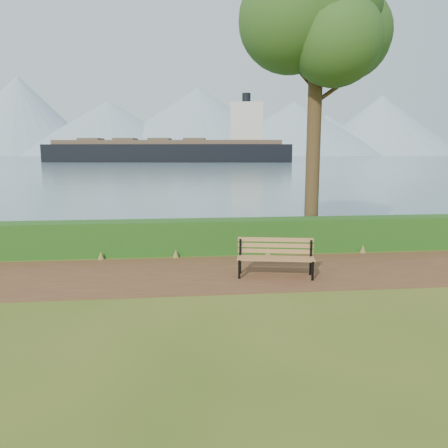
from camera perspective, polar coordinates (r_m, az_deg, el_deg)
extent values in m
plane|color=#3C5017|center=(10.72, -0.37, -6.87)|extent=(140.00, 140.00, 0.00)
cube|color=#552A1D|center=(11.00, -0.53, -6.41)|extent=(40.00, 3.40, 0.01)
cube|color=#184714|center=(13.12, -1.53, -1.61)|extent=(32.00, 0.85, 1.00)
cube|color=#44616E|center=(270.26, -6.05, 8.67)|extent=(700.00, 510.00, 0.00)
cone|color=#8197AC|center=(443.77, -25.08, 12.63)|extent=(140.00, 140.00, 70.00)
cone|color=#8197AC|center=(410.04, -14.79, 11.99)|extent=(160.00, 160.00, 48.00)
cone|color=#8197AC|center=(416.71, -3.38, 13.19)|extent=(190.00, 190.00, 62.00)
cone|color=#8197AC|center=(425.57, 9.14, 12.20)|extent=(170.00, 170.00, 50.00)
cone|color=#8197AC|center=(466.58, 19.78, 12.01)|extent=(150.00, 150.00, 58.00)
cone|color=#8197AC|center=(440.57, -7.51, 11.16)|extent=(120.00, 120.00, 35.00)
cone|color=#8197AC|center=(461.02, 13.18, 11.23)|extent=(130.00, 130.00, 40.00)
cube|color=black|center=(10.47, 2.01, -5.95)|extent=(0.06, 0.07, 0.46)
cube|color=black|center=(10.86, 2.14, -4.25)|extent=(0.06, 0.07, 0.89)
cube|color=black|center=(10.64, 2.08, -4.59)|extent=(0.15, 0.54, 0.05)
cube|color=black|center=(10.54, 11.50, -6.04)|extent=(0.06, 0.07, 0.46)
cube|color=black|center=(10.92, 11.26, -4.35)|extent=(0.06, 0.07, 0.89)
cube|color=black|center=(10.70, 11.39, -4.69)|extent=(0.15, 0.54, 0.05)
cube|color=#946339|center=(10.44, 6.79, -4.75)|extent=(1.84, 0.44, 0.04)
cube|color=#946339|center=(10.57, 6.76, -4.58)|extent=(1.84, 0.44, 0.04)
cube|color=#946339|center=(10.69, 6.74, -4.41)|extent=(1.84, 0.44, 0.04)
cube|color=#946339|center=(10.82, 6.72, -4.24)|extent=(1.84, 0.44, 0.04)
cube|color=#946339|center=(10.85, 6.72, -3.53)|extent=(1.83, 0.40, 0.11)
cube|color=#946339|center=(10.82, 6.73, -2.79)|extent=(1.83, 0.40, 0.11)
cube|color=#946339|center=(10.79, 6.75, -2.04)|extent=(1.83, 0.40, 0.11)
cylinder|color=#3D2B19|center=(14.29, 11.70, 13.09)|extent=(0.44, 0.44, 7.95)
sphere|color=#1E4416|center=(14.89, 12.16, 25.90)|extent=(3.75, 3.75, 3.75)
sphere|color=#1E4416|center=(15.32, 15.51, 22.72)|extent=(2.87, 2.87, 2.87)
sphere|color=#1E4416|center=(14.34, 8.68, 24.81)|extent=(3.09, 3.09, 3.09)
sphere|color=#1E4416|center=(13.99, 14.41, 22.23)|extent=(2.65, 2.65, 2.65)
cylinder|color=#3D2B19|center=(14.53, 13.76, 16.45)|extent=(1.16, 0.13, 0.87)
cylinder|color=#3D2B19|center=(14.44, 9.99, 18.84)|extent=(0.90, 0.42, 0.79)
cube|color=black|center=(136.78, -7.26, 8.70)|extent=(75.29, 21.61, 7.44)
cube|color=brown|center=(136.81, -7.30, 10.52)|extent=(69.24, 19.65, 1.28)
cube|color=beige|center=(135.51, 2.91, 13.02)|extent=(10.66, 9.98, 11.69)
cylinder|color=black|center=(136.12, 2.94, 15.93)|extent=(2.55, 2.55, 3.72)
cube|color=brown|center=(142.39, -16.98, 10.49)|extent=(7.26, 7.81, 0.85)
cube|color=brown|center=(139.43, -12.76, 10.69)|extent=(7.26, 7.81, 0.85)
cube|color=brown|center=(137.24, -8.38, 10.85)|extent=(7.26, 7.81, 0.85)
cube|color=brown|center=(135.84, -3.87, 10.94)|extent=(7.26, 7.81, 0.85)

